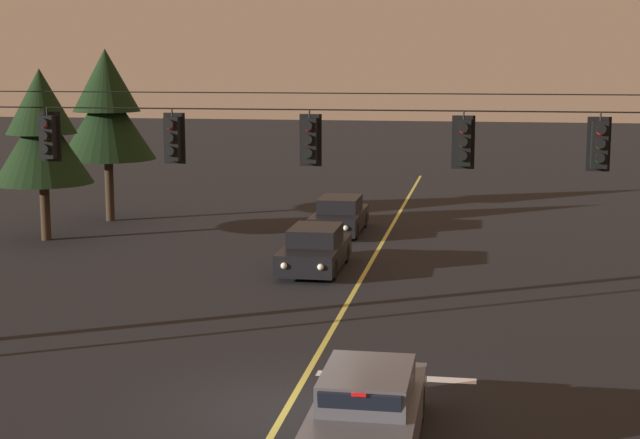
# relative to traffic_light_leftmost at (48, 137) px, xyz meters

# --- Properties ---
(ground_plane) EXTENTS (180.00, 180.00, 0.00)m
(ground_plane) POSITION_rel_traffic_light_leftmost_xyz_m (6.00, -2.85, -4.96)
(ground_plane) COLOR black
(lane_centre_stripe) EXTENTS (0.14, 60.00, 0.01)m
(lane_centre_stripe) POSITION_rel_traffic_light_leftmost_xyz_m (6.00, 6.02, -4.96)
(lane_centre_stripe) COLOR #D1C64C
(lane_centre_stripe) RESTS_ON ground
(stop_bar_paint) EXTENTS (3.40, 0.36, 0.01)m
(stop_bar_paint) POSITION_rel_traffic_light_leftmost_xyz_m (7.90, -0.58, -4.96)
(stop_bar_paint) COLOR silver
(stop_bar_paint) RESTS_ON ground
(signal_span_assembly) EXTENTS (19.67, 0.32, 7.02)m
(signal_span_assembly) POSITION_rel_traffic_light_leftmost_xyz_m (6.00, 0.02, -1.30)
(signal_span_assembly) COLOR #423021
(signal_span_assembly) RESTS_ON ground
(traffic_light_leftmost) EXTENTS (0.48, 0.41, 1.22)m
(traffic_light_leftmost) POSITION_rel_traffic_light_leftmost_xyz_m (0.00, 0.00, 0.00)
(traffic_light_leftmost) COLOR black
(traffic_light_left_inner) EXTENTS (0.48, 0.41, 1.22)m
(traffic_light_left_inner) POSITION_rel_traffic_light_leftmost_xyz_m (2.90, 0.00, 0.00)
(traffic_light_left_inner) COLOR black
(traffic_light_centre) EXTENTS (0.48, 0.41, 1.22)m
(traffic_light_centre) POSITION_rel_traffic_light_leftmost_xyz_m (5.94, 0.00, 0.00)
(traffic_light_centre) COLOR black
(traffic_light_right_inner) EXTENTS (0.48, 0.41, 1.22)m
(traffic_light_right_inner) POSITION_rel_traffic_light_leftmost_xyz_m (9.19, 0.00, 0.00)
(traffic_light_right_inner) COLOR black
(traffic_light_rightmost) EXTENTS (0.48, 0.41, 1.22)m
(traffic_light_rightmost) POSITION_rel_traffic_light_leftmost_xyz_m (11.94, 0.00, 0.00)
(traffic_light_rightmost) COLOR black
(car_waiting_near_lane) EXTENTS (1.80, 4.33, 1.39)m
(car_waiting_near_lane) POSITION_rel_traffic_light_leftmost_xyz_m (7.75, -4.32, -4.31)
(car_waiting_near_lane) COLOR #4C4C51
(car_waiting_near_lane) RESTS_ON ground
(car_oncoming_lead) EXTENTS (1.80, 4.42, 1.39)m
(car_oncoming_lead) POSITION_rel_traffic_light_leftmost_xyz_m (4.36, 9.75, -4.31)
(car_oncoming_lead) COLOR black
(car_oncoming_lead) RESTS_ON ground
(car_oncoming_trailing) EXTENTS (1.80, 4.42, 1.39)m
(car_oncoming_trailing) POSITION_rel_traffic_light_leftmost_xyz_m (4.13, 16.64, -4.31)
(car_oncoming_trailing) COLOR black
(car_oncoming_trailing) RESTS_ON ground
(tree_verge_near) EXTENTS (3.67, 3.67, 6.36)m
(tree_verge_near) POSITION_rel_traffic_light_leftmost_xyz_m (-6.45, 13.23, -0.93)
(tree_verge_near) COLOR #332316
(tree_verge_near) RESTS_ON ground
(tree_verge_far) EXTENTS (3.93, 3.93, 7.11)m
(tree_verge_far) POSITION_rel_traffic_light_leftmost_xyz_m (-5.74, 17.83, -0.34)
(tree_verge_far) COLOR #332316
(tree_verge_far) RESTS_ON ground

